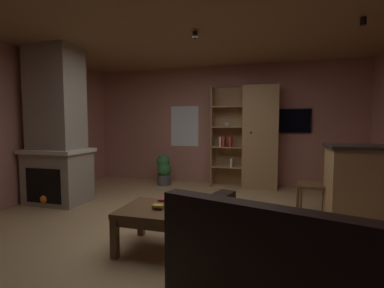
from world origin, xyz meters
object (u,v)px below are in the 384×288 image
Objects in this scene: bookshelf_cabinet at (256,138)px; leather_couch at (289,270)px; dining_chair at (319,181)px; table_book_1 at (158,206)px; potted_floor_plant at (164,169)px; wall_mounted_tv at (288,121)px; table_book_2 at (164,200)px; stone_fireplace at (57,134)px; coffee_table at (155,215)px; table_book_0 at (160,207)px.

bookshelf_cabinet is 1.18× the size of leather_couch.
table_book_1 is at bearing -138.58° from dining_chair.
table_book_1 is at bearing 155.05° from leather_couch.
bookshelf_cabinet reaches higher than leather_couch.
wall_mounted_tv reaches higher than potted_floor_plant.
leather_couch is 1.43m from table_book_2.
dining_chair is (4.11, 0.37, -0.64)m from stone_fireplace.
bookshelf_cabinet is at bearing -161.88° from wall_mounted_tv.
bookshelf_cabinet is 3.04× the size of coffee_table.
coffee_table is at bearing -132.98° from table_book_2.
potted_floor_plant is (-1.10, 2.92, -0.12)m from table_book_0.
stone_fireplace is 3.94× the size of potted_floor_plant.
table_book_0 is 0.13× the size of wall_mounted_tv.
wall_mounted_tv reaches higher than coffee_table.
table_book_1 is 0.87× the size of table_book_2.
potted_floor_plant is at bearing 123.48° from leather_couch.
dining_chair reaches higher than table_book_2.
bookshelf_cabinet is at bearing 96.02° from leather_couch.
table_book_1 is at bearing -104.67° from bookshelf_cabinet.
dining_chair is at bearing 39.52° from coffee_table.
leather_couch is 2.24m from dining_chair.
leather_couch reaches higher than table_book_0.
table_book_0 is 0.17× the size of potted_floor_plant.
table_book_2 is at bearing 85.40° from table_book_0.
coffee_table is 5.66× the size of table_book_2.
potted_floor_plant is (-1.11, 2.82, -0.17)m from table_book_2.
bookshelf_cabinet is 2.07m from potted_floor_plant.
table_book_1 is at bearing -102.14° from table_book_0.
wall_mounted_tv is (-0.31, 1.84, 0.86)m from dining_chair.
table_book_0 is at bearing 153.57° from leather_couch.
potted_floor_plant reaches higher than table_book_0.
coffee_table is 0.18m from table_book_2.
leather_couch is 1.94× the size of dining_chair.
table_book_2 reaches higher than table_book_0.
wall_mounted_tv is at bearing 86.52° from leather_couch.
bookshelf_cabinet is 2.29× the size of dining_chair.
dining_chair is at bearing 75.66° from leather_couch.
dining_chair is (1.78, 1.45, 0.02)m from table_book_2.
stone_fireplace is at bearing 152.79° from coffee_table.
bookshelf_cabinet reaches higher than table_book_1.
potted_floor_plant reaches higher than coffee_table.
dining_chair is 3.20m from potted_floor_plant.
leather_couch is at bearing -30.11° from table_book_2.
leather_couch is at bearing -25.98° from coffee_table.
potted_floor_plant is (-1.93, -0.26, -0.70)m from bookshelf_cabinet.
coffee_table is 0.15m from table_book_1.
table_book_1 is (2.31, -1.22, -0.68)m from stone_fireplace.
dining_chair is 1.05× the size of wall_mounted_tv.
table_book_1 is at bearing -96.63° from table_book_2.
bookshelf_cabinet is at bearing 120.25° from dining_chair.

